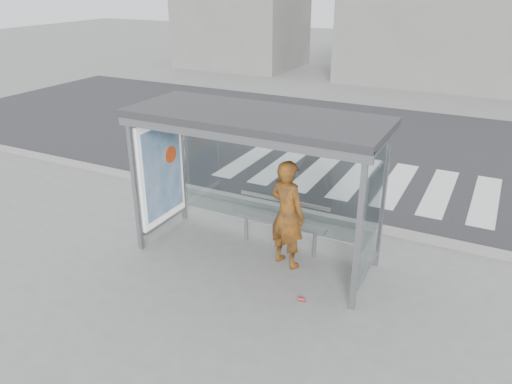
# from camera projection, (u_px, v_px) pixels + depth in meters

# --- Properties ---
(ground) EXTENTS (80.00, 80.00, 0.00)m
(ground) POSITION_uv_depth(u_px,v_px,m) (255.00, 256.00, 8.95)
(ground) COLOR slate
(ground) RESTS_ON ground
(road) EXTENTS (30.00, 10.00, 0.01)m
(road) POSITION_uv_depth(u_px,v_px,m) (363.00, 146.00, 14.66)
(road) COLOR #242426
(road) RESTS_ON ground
(curb) EXTENTS (30.00, 0.18, 0.12)m
(curb) POSITION_uv_depth(u_px,v_px,m) (297.00, 211.00, 10.52)
(curb) COLOR gray
(curb) RESTS_ON ground
(crosswalk) EXTENTS (6.55, 3.00, 0.00)m
(crosswalk) POSITION_uv_depth(u_px,v_px,m) (355.00, 178.00, 12.42)
(crosswalk) COLOR silver
(crosswalk) RESTS_ON ground
(bus_shelter) EXTENTS (4.25, 1.65, 2.62)m
(bus_shelter) POSITION_uv_depth(u_px,v_px,m) (237.00, 147.00, 8.36)
(bus_shelter) COLOR gray
(bus_shelter) RESTS_ON ground
(building_left) EXTENTS (6.00, 5.00, 6.00)m
(building_left) POSITION_uv_depth(u_px,v_px,m) (242.00, 8.00, 26.61)
(building_left) COLOR slate
(building_left) RESTS_ON ground
(building_center) EXTENTS (8.00, 5.00, 5.00)m
(building_center) POSITION_uv_depth(u_px,v_px,m) (435.00, 26.00, 22.65)
(building_center) COLOR slate
(building_center) RESTS_ON ground
(person) EXTENTS (0.80, 0.65, 1.91)m
(person) POSITION_uv_depth(u_px,v_px,m) (287.00, 214.00, 8.35)
(person) COLOR red
(person) RESTS_ON ground
(bench) EXTENTS (1.77, 0.32, 0.91)m
(bench) POSITION_uv_depth(u_px,v_px,m) (280.00, 221.00, 9.03)
(bench) COLOR gray
(bench) RESTS_ON ground
(soda_can) EXTENTS (0.12, 0.08, 0.06)m
(soda_can) POSITION_uv_depth(u_px,v_px,m) (302.00, 299.00, 7.70)
(soda_can) COLOR #E84454
(soda_can) RESTS_ON ground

